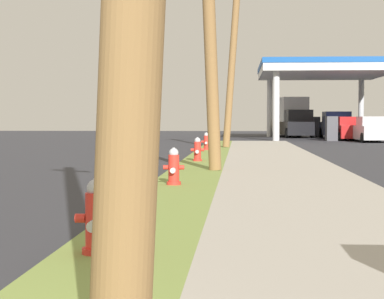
% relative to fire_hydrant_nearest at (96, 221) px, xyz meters
% --- Properties ---
extents(fire_hydrant_nearest, '(0.42, 0.38, 0.74)m').
position_rel_fire_hydrant_nearest_xyz_m(fire_hydrant_nearest, '(0.00, 0.00, 0.00)').
color(fire_hydrant_nearest, red).
rests_on(fire_hydrant_nearest, grass_verge).
extents(fire_hydrant_second, '(0.42, 0.38, 0.74)m').
position_rel_fire_hydrant_nearest_xyz_m(fire_hydrant_second, '(0.08, 7.22, 0.00)').
color(fire_hydrant_second, red).
rests_on(fire_hydrant_second, grass_verge).
extents(fire_hydrant_third, '(0.42, 0.37, 0.74)m').
position_rel_fire_hydrant_nearest_xyz_m(fire_hydrant_third, '(0.09, 15.13, 0.00)').
color(fire_hydrant_third, red).
rests_on(fire_hydrant_third, grass_verge).
extents(fire_hydrant_fourth, '(0.42, 0.37, 0.74)m').
position_rel_fire_hydrant_nearest_xyz_m(fire_hydrant_fourth, '(-0.01, 23.00, 0.00)').
color(fire_hydrant_fourth, red).
rests_on(fire_hydrant_fourth, grass_verge).
extents(fire_hydrant_fifth, '(0.42, 0.38, 0.74)m').
position_rel_fire_hydrant_nearest_xyz_m(fire_hydrant_fifth, '(0.09, 29.63, 0.00)').
color(fire_hydrant_fifth, red).
rests_on(fire_hydrant_fifth, grass_verge).
extents(utility_pole_background, '(1.45, 0.48, 8.23)m').
position_rel_fire_hydrant_nearest_xyz_m(utility_pole_background, '(1.06, 25.86, 3.87)').
color(utility_pole_background, olive).
rests_on(utility_pole_background, grass_verge).
extents(street_sign_post, '(0.05, 0.36, 2.12)m').
position_rel_fire_hydrant_nearest_xyz_m(street_sign_post, '(0.14, 2.15, 1.19)').
color(street_sign_post, gray).
rests_on(street_sign_post, grass_verge).
extents(car_silver_by_near_pump, '(2.05, 4.55, 1.57)m').
position_rel_fire_hydrant_nearest_xyz_m(car_silver_by_near_pump, '(9.57, 37.33, 0.28)').
color(car_silver_by_near_pump, '#BCBCC1').
rests_on(car_silver_by_near_pump, ground).
extents(car_red_by_far_pump, '(2.20, 4.61, 1.57)m').
position_rel_fire_hydrant_nearest_xyz_m(car_red_by_far_pump, '(8.65, 40.83, 0.28)').
color(car_red_by_far_pump, red).
rests_on(car_red_by_far_pump, ground).
extents(truck_navy_at_forecourt, '(2.28, 5.46, 1.97)m').
position_rel_fire_hydrant_nearest_xyz_m(truck_navy_at_forecourt, '(8.59, 44.87, 0.47)').
color(truck_navy_at_forecourt, navy).
rests_on(truck_navy_at_forecourt, ground).
extents(truck_tan_on_apron, '(2.52, 6.52, 3.11)m').
position_rel_fire_hydrant_nearest_xyz_m(truck_tan_on_apron, '(5.30, 51.58, 1.04)').
color(truck_tan_on_apron, tan).
rests_on(truck_tan_on_apron, ground).
extents(truck_black_at_far_bay, '(2.67, 6.56, 3.11)m').
position_rel_fire_hydrant_nearest_xyz_m(truck_black_at_far_bay, '(5.60, 48.33, 1.04)').
color(truck_black_at_far_bay, black).
rests_on(truck_black_at_far_bay, ground).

